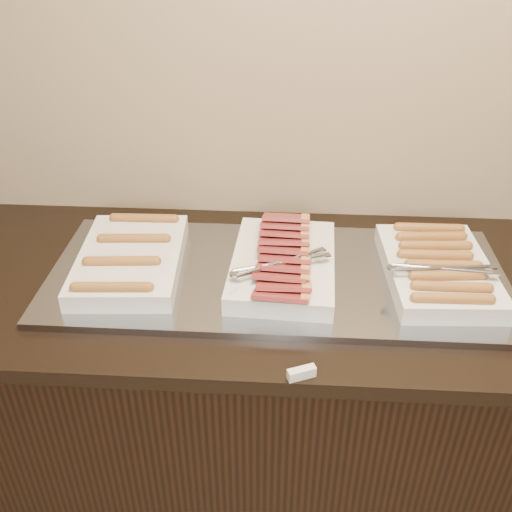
{
  "coord_description": "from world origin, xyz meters",
  "views": [
    {
      "loc": [
        0.02,
        0.89,
        1.78
      ],
      "look_at": [
        -0.06,
        2.13,
        0.97
      ],
      "focal_mm": 40.0,
      "sensor_mm": 36.0,
      "label": 1
    }
  ],
  "objects_px": {
    "counter": "(276,397)",
    "dish_center": "(283,263)",
    "dish_right": "(438,269)",
    "warming_tray": "(277,276)",
    "dish_left": "(131,259)"
  },
  "relations": [
    {
      "from": "counter",
      "to": "dish_center",
      "type": "xyz_separation_m",
      "value": [
        0.01,
        -0.0,
        0.5
      ]
    },
    {
      "from": "dish_center",
      "to": "dish_right",
      "type": "distance_m",
      "value": 0.4
    },
    {
      "from": "dish_center",
      "to": "dish_right",
      "type": "xyz_separation_m",
      "value": [
        0.4,
        -0.0,
        -0.0
      ]
    },
    {
      "from": "counter",
      "to": "dish_right",
      "type": "bearing_deg",
      "value": -0.49
    },
    {
      "from": "warming_tray",
      "to": "dish_left",
      "type": "xyz_separation_m",
      "value": [
        -0.39,
        0.0,
        0.04
      ]
    },
    {
      "from": "dish_right",
      "to": "dish_center",
      "type": "bearing_deg",
      "value": 177.19
    },
    {
      "from": "warming_tray",
      "to": "dish_right",
      "type": "height_order",
      "value": "dish_right"
    },
    {
      "from": "warming_tray",
      "to": "dish_left",
      "type": "distance_m",
      "value": 0.39
    },
    {
      "from": "counter",
      "to": "warming_tray",
      "type": "height_order",
      "value": "warming_tray"
    },
    {
      "from": "dish_left",
      "to": "dish_center",
      "type": "distance_m",
      "value": 0.4
    },
    {
      "from": "counter",
      "to": "dish_center",
      "type": "distance_m",
      "value": 0.5
    },
    {
      "from": "dish_left",
      "to": "warming_tray",
      "type": "bearing_deg",
      "value": -3.65
    },
    {
      "from": "dish_center",
      "to": "counter",
      "type": "bearing_deg",
      "value": 163.86
    },
    {
      "from": "dish_center",
      "to": "dish_left",
      "type": "bearing_deg",
      "value": -177.73
    },
    {
      "from": "warming_tray",
      "to": "dish_center",
      "type": "bearing_deg",
      "value": -12.25
    }
  ]
}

